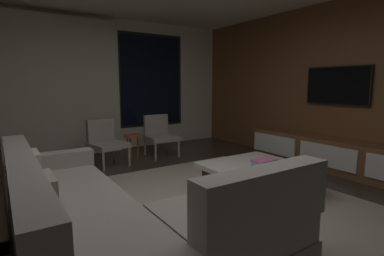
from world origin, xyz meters
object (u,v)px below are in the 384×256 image
object	(u,v)px
coffee_table	(257,179)
accent_chair_near_window	(159,133)
media_console	(338,157)
book_stack_on_coffee_table	(264,164)
accent_chair_by_curtain	(105,140)
sectional_couch	(113,219)
mounted_tv	(337,86)
side_stool	(132,140)

from	to	relation	value
coffee_table	accent_chair_near_window	size ratio (longest dim) A/B	1.49
media_console	book_stack_on_coffee_table	bearing A→B (deg)	-176.64
accent_chair_near_window	accent_chair_by_curtain	bearing A→B (deg)	-173.15
accent_chair_near_window	sectional_couch	bearing A→B (deg)	-123.54
sectional_couch	mounted_tv	xyz separation A→B (m)	(3.84, 0.47, 1.06)
accent_chair_near_window	media_console	world-z (taller)	accent_chair_near_window
coffee_table	side_stool	world-z (taller)	side_stool
media_console	coffee_table	bearing A→B (deg)	178.29
book_stack_on_coffee_table	media_console	bearing A→B (deg)	3.36
sectional_couch	coffee_table	xyz separation A→B (m)	(1.96, 0.32, -0.10)
accent_chair_by_curtain	media_console	distance (m)	3.77
sectional_couch	media_console	xyz separation A→B (m)	(3.66, 0.27, -0.04)
book_stack_on_coffee_table	accent_chair_by_curtain	size ratio (longest dim) A/B	0.39
coffee_table	media_console	distance (m)	1.71
media_console	accent_chair_near_window	bearing A→B (deg)	125.05
coffee_table	media_console	size ratio (longest dim) A/B	0.37
accent_chair_near_window	side_stool	bearing A→B (deg)	-175.50
accent_chair_near_window	side_stool	world-z (taller)	accent_chair_near_window
coffee_table	accent_chair_by_curtain	bearing A→B (deg)	116.43
sectional_couch	media_console	bearing A→B (deg)	4.18
book_stack_on_coffee_table	accent_chair_by_curtain	bearing A→B (deg)	114.19
sectional_couch	book_stack_on_coffee_table	distance (m)	1.93
book_stack_on_coffee_table	accent_chair_by_curtain	world-z (taller)	accent_chair_by_curtain
side_stool	mounted_tv	bearing A→B (deg)	-42.17
book_stack_on_coffee_table	coffee_table	bearing A→B (deg)	73.71
sectional_couch	book_stack_on_coffee_table	size ratio (longest dim) A/B	8.30
book_stack_on_coffee_table	side_stool	distance (m)	2.69
book_stack_on_coffee_table	side_stool	world-z (taller)	book_stack_on_coffee_table
accent_chair_near_window	media_console	distance (m)	3.13
side_stool	accent_chair_by_curtain	bearing A→B (deg)	-170.54
sectional_couch	book_stack_on_coffee_table	xyz separation A→B (m)	(1.91, 0.16, 0.13)
coffee_table	side_stool	size ratio (longest dim) A/B	2.52
side_stool	mounted_tv	distance (m)	3.58
sectional_couch	media_console	distance (m)	3.67
accent_chair_near_window	accent_chair_by_curtain	world-z (taller)	same
side_stool	accent_chair_near_window	bearing A→B (deg)	4.50
coffee_table	accent_chair_near_window	bearing A→B (deg)	92.01
sectional_couch	media_console	size ratio (longest dim) A/B	0.81
accent_chair_by_curtain	mounted_tv	xyz separation A→B (m)	(3.07, -2.23, 0.92)
accent_chair_by_curtain	media_console	size ratio (longest dim) A/B	0.25
mounted_tv	accent_chair_near_window	bearing A→B (deg)	129.94
accent_chair_by_curtain	media_console	bearing A→B (deg)	-40.05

